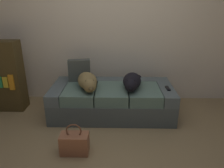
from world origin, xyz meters
TOP-DOWN VIEW (x-y plane):
  - ground_plane at (0.00, 0.00)m, footprint 10.00×10.00m
  - back_wall at (0.00, 1.79)m, footprint 6.40×0.10m
  - couch at (0.00, 1.15)m, footprint 1.80×0.85m
  - dog_tan at (-0.35, 1.03)m, footprint 0.39×0.63m
  - dog_dark at (0.29, 1.06)m, footprint 0.32×0.62m
  - tv_remote at (0.80, 1.04)m, footprint 0.05×0.15m
  - throw_pillow at (-0.52, 1.38)m, footprint 0.36×0.18m
  - handbag at (-0.41, 0.20)m, footprint 0.32×0.18m
  - bookshelf at (-1.69, 1.29)m, footprint 0.56×0.30m

SIDE VIEW (x-z plane):
  - ground_plane at x=0.00m, z-range 0.00..0.00m
  - handbag at x=-0.41m, z-range -0.06..0.31m
  - couch at x=0.00m, z-range 0.00..0.46m
  - tv_remote at x=0.80m, z-range 0.46..0.48m
  - bookshelf at x=-1.69m, z-range 0.00..1.10m
  - dog_dark at x=0.29m, z-range 0.46..0.67m
  - dog_tan at x=-0.35m, z-range 0.46..0.68m
  - throw_pillow at x=-0.52m, z-range 0.46..0.80m
  - back_wall at x=0.00m, z-range 0.00..2.80m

